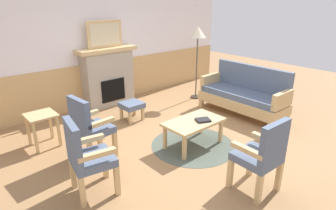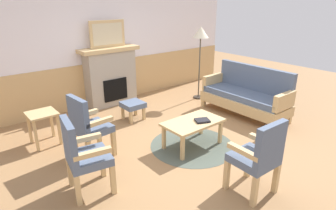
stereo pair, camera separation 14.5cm
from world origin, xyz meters
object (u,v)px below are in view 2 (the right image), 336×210
object	(u,v)px
armchair_near_fireplace	(82,153)
floor_lamp_by_couch	(201,37)
side_table	(43,119)
book_on_table	(202,120)
armchair_front_left	(259,155)
framed_picture	(108,34)
armchair_by_window_left	(88,124)
fireplace	(111,76)
couch	(246,96)
footstool	(133,106)
coffee_table	(193,124)

from	to	relation	value
armchair_near_fireplace	floor_lamp_by_couch	bearing A→B (deg)	24.25
side_table	armchair_near_fireplace	bearing A→B (deg)	-90.49
book_on_table	floor_lamp_by_couch	bearing A→B (deg)	46.02
armchair_front_left	framed_picture	bearing A→B (deg)	87.02
armchair_by_window_left	floor_lamp_by_couch	distance (m)	3.45
fireplace	couch	size ratio (longest dim) A/B	0.72
couch	armchair_by_window_left	size ratio (longest dim) A/B	1.84
book_on_table	armchair_near_fireplace	bearing A→B (deg)	177.04
couch	book_on_table	size ratio (longest dim) A/B	8.23
footstool	coffee_table	bearing A→B (deg)	-84.40
footstool	armchair_by_window_left	bearing A→B (deg)	-148.14
coffee_table	floor_lamp_by_couch	bearing A→B (deg)	42.58
armchair_by_window_left	floor_lamp_by_couch	bearing A→B (deg)	15.58
footstool	floor_lamp_by_couch	size ratio (longest dim) A/B	0.24
framed_picture	floor_lamp_by_couch	world-z (taller)	framed_picture
framed_picture	couch	bearing A→B (deg)	-51.51
couch	footstool	distance (m)	2.30
fireplace	book_on_table	world-z (taller)	fireplace
coffee_table	framed_picture	bearing A→B (deg)	90.78
framed_picture	fireplace	bearing A→B (deg)	-90.00
framed_picture	floor_lamp_by_couch	distance (m)	2.05
armchair_by_window_left	fireplace	bearing A→B (deg)	52.92
fireplace	couch	bearing A→B (deg)	-51.51
couch	footstool	world-z (taller)	couch
framed_picture	armchair_front_left	xyz separation A→B (m)	(-0.20, -3.94, -1.02)
couch	floor_lamp_by_couch	size ratio (longest dim) A/B	1.07
fireplace	armchair_by_window_left	distance (m)	2.32
armchair_near_fireplace	armchair_by_window_left	size ratio (longest dim) A/B	1.00
armchair_near_fireplace	armchair_front_left	world-z (taller)	same
footstool	armchair_near_fireplace	xyz separation A→B (m)	(-1.68, -1.53, 0.25)
fireplace	floor_lamp_by_couch	size ratio (longest dim) A/B	0.77
fireplace	armchair_front_left	size ratio (longest dim) A/B	1.33
framed_picture	armchair_near_fireplace	size ratio (longest dim) A/B	0.82
book_on_table	armchair_front_left	distance (m)	1.31
framed_picture	armchair_near_fireplace	world-z (taller)	framed_picture
armchair_by_window_left	couch	bearing A→B (deg)	-7.82
fireplace	armchair_near_fireplace	xyz separation A→B (m)	(-1.80, -2.58, -0.11)
couch	armchair_front_left	world-z (taller)	same
framed_picture	book_on_table	world-z (taller)	framed_picture
armchair_by_window_left	armchair_front_left	size ratio (longest dim) A/B	1.00
fireplace	framed_picture	xyz separation A→B (m)	(0.00, 0.00, 0.91)
framed_picture	armchair_front_left	world-z (taller)	framed_picture
couch	armchair_near_fireplace	size ratio (longest dim) A/B	1.84
book_on_table	side_table	distance (m)	2.57
couch	coffee_table	xyz separation A→B (m)	(-1.78, -0.29, -0.01)
armchair_by_window_left	floor_lamp_by_couch	world-z (taller)	floor_lamp_by_couch
framed_picture	side_table	bearing A→B (deg)	-151.20
framed_picture	coffee_table	size ratio (longest dim) A/B	0.83
fireplace	couch	distance (m)	2.94
armchair_front_left	side_table	size ratio (longest dim) A/B	1.78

